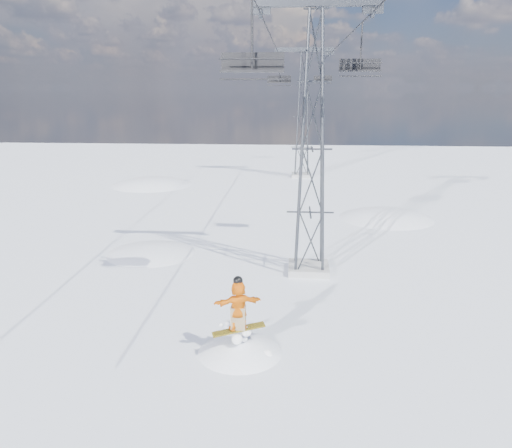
% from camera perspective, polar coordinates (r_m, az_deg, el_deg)
% --- Properties ---
extents(ground, '(120.00, 120.00, 0.00)m').
position_cam_1_polar(ground, '(15.47, 3.76, -15.84)').
color(ground, white).
rests_on(ground, ground).
extents(snow_terrain, '(39.00, 37.00, 22.00)m').
position_cam_1_polar(snow_terrain, '(39.00, -3.30, -11.54)').
color(snow_terrain, white).
rests_on(snow_terrain, ground).
extents(lift_tower_near, '(5.20, 1.80, 11.43)m').
position_cam_1_polar(lift_tower_near, '(21.41, 6.42, 8.42)').
color(lift_tower_near, '#999999').
rests_on(lift_tower_near, ground).
extents(lift_tower_far, '(5.20, 1.80, 11.43)m').
position_cam_1_polar(lift_tower_far, '(46.32, 5.36, 12.08)').
color(lift_tower_far, '#999999').
rests_on(lift_tower_far, ground).
extents(haul_cables, '(4.46, 51.00, 0.06)m').
position_cam_1_polar(haul_cables, '(32.88, 6.00, 20.18)').
color(haul_cables, black).
rests_on(haul_cables, ground).
extents(snowboarder_jump, '(4.40, 4.40, 6.59)m').
position_cam_1_polar(snowboarder_jump, '(16.99, -1.80, -19.25)').
color(snowboarder_jump, white).
rests_on(snowboarder_jump, ground).
extents(lift_chair_near, '(2.11, 0.61, 2.62)m').
position_cam_1_polar(lift_chair_near, '(17.32, -0.43, 17.81)').
color(lift_chair_near, black).
rests_on(lift_chair_near, ground).
extents(lift_chair_mid, '(1.91, 0.55, 2.37)m').
position_cam_1_polar(lift_chair_mid, '(24.50, 11.81, 17.23)').
color(lift_chair_mid, black).
rests_on(lift_chair_mid, ground).
extents(lift_chair_far, '(2.16, 0.62, 2.68)m').
position_cam_1_polar(lift_chair_far, '(47.18, 2.66, 16.12)').
color(lift_chair_far, black).
rests_on(lift_chair_far, ground).
extents(lift_chair_extra, '(1.93, 0.55, 2.39)m').
position_cam_1_polar(lift_chair_extra, '(55.40, 7.66, 16.11)').
color(lift_chair_extra, black).
rests_on(lift_chair_extra, ground).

